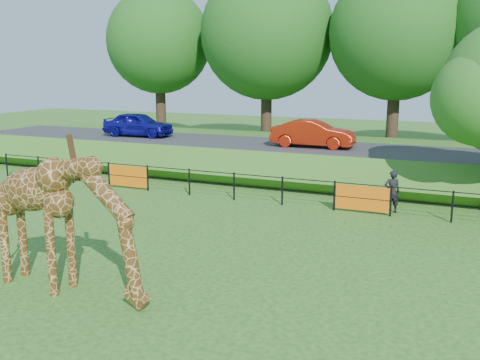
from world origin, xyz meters
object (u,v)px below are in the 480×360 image
(car_blue, at_px, (138,124))
(car_red, at_px, (313,134))
(visitor, at_px, (392,192))
(giraffe, at_px, (64,224))

(car_blue, relative_size, car_red, 0.99)
(car_red, height_order, visitor, car_red)
(car_blue, distance_m, visitor, 15.58)
(visitor, bearing_deg, giraffe, 37.32)
(car_blue, height_order, car_red, car_blue)
(car_blue, bearing_deg, giraffe, -154.05)
(giraffe, relative_size, visitor, 2.96)
(giraffe, height_order, car_red, giraffe)
(car_red, xyz_separation_m, visitor, (4.48, -5.32, -1.30))
(giraffe, xyz_separation_m, visitor, (5.82, 10.19, -0.86))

